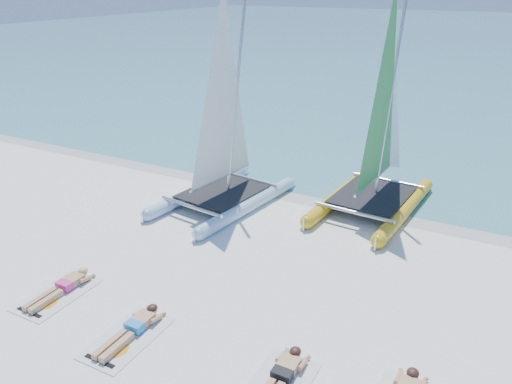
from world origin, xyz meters
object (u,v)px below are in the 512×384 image
catamaran_yellow (384,134)px  sunbather_c (281,376)px  towel_a (57,295)px  sunbather_b (133,328)px  catamaran_blue (223,141)px  towel_b (127,338)px  sunbather_a (63,286)px

catamaran_yellow → sunbather_c: catamaran_yellow is taller
towel_a → sunbather_b: 2.40m
towel_a → sunbather_c: (5.59, -0.02, 0.11)m
catamaran_blue → sunbather_c: catamaran_blue is taller
towel_a → towel_b: bearing=-9.5°
towel_b → sunbather_b: (-0.00, 0.19, 0.11)m
sunbather_c → sunbather_b: bearing=-176.6°
sunbather_b → sunbather_c: (3.19, 0.19, 0.00)m
sunbather_b → sunbather_c: bearing=3.4°
towel_b → sunbather_b: size_ratio=1.07×
sunbather_a → sunbather_c: (5.59, -0.21, 0.00)m
catamaran_blue → sunbather_a: (-0.71, -5.94, -1.94)m
catamaran_yellow → sunbather_a: size_ratio=4.14×
towel_a → towel_b: size_ratio=1.00×
towel_a → sunbather_a: (0.00, 0.19, 0.11)m
sunbather_b → catamaran_blue: bearing=104.8°
sunbather_a → catamaran_blue: bearing=83.2°
catamaran_blue → towel_b: size_ratio=3.73×
catamaran_yellow → sunbather_c: size_ratio=4.14×
sunbather_a → sunbather_b: bearing=-9.5°
towel_b → sunbather_b: bearing=90.0°
towel_b → catamaran_yellow: bearing=73.6°
sunbather_a → towel_b: sunbather_a is taller
sunbather_c → catamaran_yellow: bearing=94.0°
towel_a → sunbather_c: 5.59m
sunbather_a → sunbather_b: 2.43m
sunbather_a → sunbather_c: 5.59m
towel_b → sunbather_b: sunbather_b is taller
towel_a → catamaran_blue: bearing=83.4°
towel_a → towel_b: (2.39, -0.40, 0.00)m
catamaran_blue → towel_a: bearing=-88.6°
catamaran_blue → sunbather_c: size_ratio=3.99×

